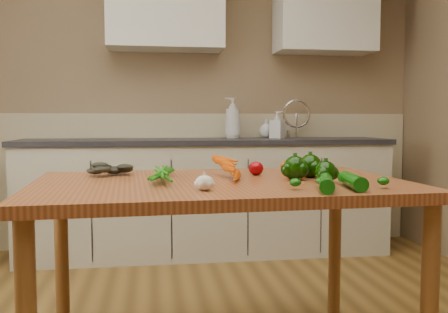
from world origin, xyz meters
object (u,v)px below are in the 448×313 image
(garlic_bulb, at_px, (204,183))
(tomato_a, at_px, (256,168))
(table, at_px, (221,202))
(soap_bottle_b, at_px, (277,125))
(carrot_bunch, at_px, (208,170))
(tomato_c, at_px, (303,166))
(leafy_greens, at_px, (108,164))
(pepper_c, at_px, (326,172))
(soap_bottle_c, at_px, (266,128))
(soap_bottle_a, at_px, (233,118))
(pepper_a, at_px, (295,168))
(zucchini_b, at_px, (326,183))
(tomato_b, at_px, (287,167))
(pepper_b, at_px, (310,166))
(zucchini_a, at_px, (353,181))

(garlic_bulb, relative_size, tomato_a, 0.95)
(table, xyz_separation_m, soap_bottle_b, (0.73, 1.92, 0.30))
(table, bearing_deg, carrot_bunch, 125.28)
(tomato_c, bearing_deg, leafy_greens, 178.03)
(soap_bottle_b, distance_m, pepper_c, 2.08)
(soap_bottle_c, xyz_separation_m, pepper_c, (-0.27, -2.17, -0.14))
(soap_bottle_c, height_order, pepper_c, soap_bottle_c)
(table, relative_size, garlic_bulb, 24.02)
(soap_bottle_a, height_order, pepper_a, soap_bottle_a)
(zucchini_b, bearing_deg, tomato_c, 80.82)
(table, bearing_deg, tomato_b, 33.90)
(pepper_a, height_order, zucchini_b, pepper_a)
(pepper_a, xyz_separation_m, pepper_c, (0.09, -0.11, -0.01))
(table, bearing_deg, soap_bottle_c, 69.21)
(soap_bottle_a, distance_m, soap_bottle_b, 0.37)
(pepper_b, distance_m, pepper_c, 0.18)
(soap_bottle_b, bearing_deg, zucchini_b, -152.04)
(carrot_bunch, distance_m, pepper_a, 0.36)
(soap_bottle_c, distance_m, zucchini_a, 2.36)
(tomato_b, relative_size, zucchini_b, 0.29)
(tomato_b, bearing_deg, leafy_greens, -179.53)
(soap_bottle_b, height_order, pepper_a, soap_bottle_b)
(pepper_a, bearing_deg, pepper_b, 39.88)
(table, distance_m, soap_bottle_b, 2.07)
(pepper_c, bearing_deg, zucchini_a, -77.10)
(tomato_b, bearing_deg, carrot_bunch, -153.00)
(pepper_b, bearing_deg, tomato_a, 150.21)
(leafy_greens, relative_size, zucchini_b, 0.99)
(tomato_a, bearing_deg, soap_bottle_c, 75.41)
(pepper_c, bearing_deg, tomato_c, 87.12)
(tomato_a, height_order, zucchini_b, tomato_a)
(soap_bottle_c, xyz_separation_m, zucchini_a, (-0.23, -2.34, -0.15))
(pepper_c, relative_size, tomato_a, 1.26)
(table, bearing_deg, tomato_a, 40.90)
(pepper_c, bearing_deg, tomato_a, 125.53)
(soap_bottle_a, height_order, soap_bottle_b, soap_bottle_a)
(soap_bottle_a, bearing_deg, pepper_a, -3.26)
(zucchini_b, bearing_deg, zucchini_a, 18.75)
(leafy_greens, distance_m, tomato_b, 0.82)
(pepper_c, xyz_separation_m, tomato_c, (0.02, 0.35, -0.01))
(garlic_bulb, relative_size, tomato_c, 0.82)
(pepper_a, height_order, pepper_b, same)
(soap_bottle_b, height_order, tomato_c, soap_bottle_b)
(leafy_greens, xyz_separation_m, pepper_b, (0.87, -0.20, -0.00))
(soap_bottle_c, bearing_deg, soap_bottle_b, -38.20)
(zucchini_a, relative_size, zucchini_b, 1.03)
(tomato_a, relative_size, tomato_c, 0.87)
(pepper_b, height_order, pepper_c, pepper_b)
(tomato_a, bearing_deg, carrot_bunch, -153.05)
(zucchini_a, bearing_deg, pepper_a, 115.59)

